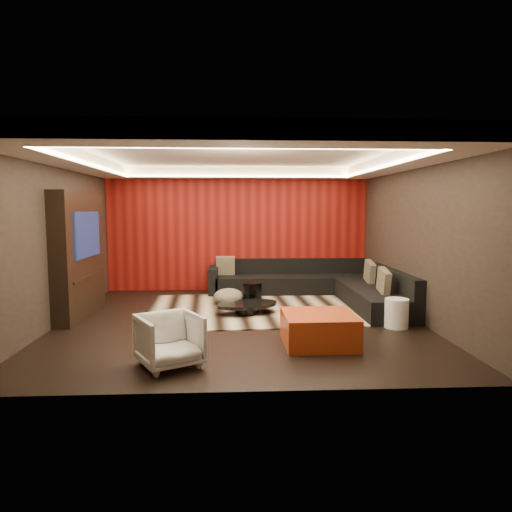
{
  "coord_description": "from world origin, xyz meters",
  "views": [
    {
      "loc": [
        -0.12,
        -7.59,
        1.91
      ],
      "look_at": [
        0.3,
        0.6,
        1.05
      ],
      "focal_mm": 32.0,
      "sensor_mm": 36.0,
      "label": 1
    }
  ],
  "objects": [
    {
      "name": "wall_left",
      "position": [
        -3.01,
        0.0,
        1.4
      ],
      "size": [
        0.02,
        6.0,
        2.8
      ],
      "primitive_type": "cube",
      "color": "black",
      "rests_on": "ground"
    },
    {
      "name": "ceiling",
      "position": [
        0.0,
        0.0,
        2.81
      ],
      "size": [
        6.0,
        6.0,
        0.02
      ],
      "primitive_type": "cube",
      "color": "silver",
      "rests_on": "ground"
    },
    {
      "name": "tv_shelf",
      "position": [
        -2.69,
        0.6,
        0.7
      ],
      "size": [
        0.04,
        1.6,
        0.04
      ],
      "primitive_type": "cube",
      "color": "black",
      "rests_on": "ground"
    },
    {
      "name": "orange_ottoman",
      "position": [
        1.08,
        -1.37,
        0.22
      ],
      "size": [
        1.0,
        1.0,
        0.44
      ],
      "primitive_type": "cube",
      "rotation": [
        0.0,
        0.0,
        0.01
      ],
      "color": "#AE2B16",
      "rests_on": "floor"
    },
    {
      "name": "tv_surround",
      "position": [
        -2.85,
        0.6,
        1.1
      ],
      "size": [
        0.3,
        2.0,
        2.2
      ],
      "primitive_type": "cube",
      "color": "black",
      "rests_on": "ground"
    },
    {
      "name": "coffee_table",
      "position": [
        0.13,
        0.49,
        0.12
      ],
      "size": [
        1.46,
        1.46,
        0.19
      ],
      "primitive_type": "cylinder",
      "rotation": [
        0.0,
        0.0,
        0.33
      ],
      "color": "black",
      "rests_on": "rug"
    },
    {
      "name": "cove_back",
      "position": [
        0.0,
        2.36,
        2.6
      ],
      "size": [
        4.8,
        0.08,
        0.04
      ],
      "primitive_type": "cube",
      "color": "#FFD899",
      "rests_on": "ground"
    },
    {
      "name": "throw_pillows",
      "position": [
        1.64,
        1.46,
        0.62
      ],
      "size": [
        3.21,
        2.72,
        0.5
      ],
      "color": "beige",
      "rests_on": "sectional_sofa"
    },
    {
      "name": "rug",
      "position": [
        0.25,
        0.9,
        0.01
      ],
      "size": [
        4.15,
        3.21,
        0.02
      ],
      "primitive_type": "cube",
      "rotation": [
        0.0,
        0.0,
        0.05
      ],
      "color": "#C6B391",
      "rests_on": "floor"
    },
    {
      "name": "wall_right",
      "position": [
        3.01,
        0.0,
        1.4
      ],
      "size": [
        0.02,
        6.0,
        2.8
      ],
      "primitive_type": "cube",
      "color": "black",
      "rests_on": "ground"
    },
    {
      "name": "wall_back",
      "position": [
        0.0,
        3.01,
        1.4
      ],
      "size": [
        6.0,
        0.02,
        2.8
      ],
      "primitive_type": "cube",
      "color": "black",
      "rests_on": "ground"
    },
    {
      "name": "cove_front",
      "position": [
        0.0,
        -2.36,
        2.6
      ],
      "size": [
        4.8,
        0.08,
        0.04
      ],
      "primitive_type": "cube",
      "color": "#FFD899",
      "rests_on": "ground"
    },
    {
      "name": "cove_left",
      "position": [
        -2.36,
        0.0,
        2.6
      ],
      "size": [
        0.08,
        4.8,
        0.04
      ],
      "primitive_type": "cube",
      "color": "#FFD899",
      "rests_on": "ground"
    },
    {
      "name": "floor",
      "position": [
        0.0,
        0.0,
        -0.01
      ],
      "size": [
        6.0,
        6.0,
        0.02
      ],
      "primitive_type": "cube",
      "color": "black",
      "rests_on": "ground"
    },
    {
      "name": "white_side_table",
      "position": [
        2.5,
        -0.55,
        0.24
      ],
      "size": [
        0.48,
        0.48,
        0.47
      ],
      "primitive_type": "cylinder",
      "rotation": [
        0.0,
        0.0,
        0.34
      ],
      "color": "white",
      "rests_on": "floor"
    },
    {
      "name": "soffit_left",
      "position": [
        -2.7,
        0.0,
        2.69
      ],
      "size": [
        0.6,
        4.8,
        0.22
      ],
      "primitive_type": "cube",
      "color": "silver",
      "rests_on": "ground"
    },
    {
      "name": "sectional_sofa",
      "position": [
        1.73,
        1.86,
        0.26
      ],
      "size": [
        3.65,
        3.5,
        0.75
      ],
      "color": "black",
      "rests_on": "floor"
    },
    {
      "name": "red_feature_wall",
      "position": [
        0.0,
        2.97,
        1.4
      ],
      "size": [
        5.98,
        0.05,
        2.78
      ],
      "primitive_type": "cube",
      "color": "#6B0C0A",
      "rests_on": "ground"
    },
    {
      "name": "soffit_right",
      "position": [
        2.7,
        0.0,
        2.69
      ],
      "size": [
        0.6,
        4.8,
        0.22
      ],
      "primitive_type": "cube",
      "color": "silver",
      "rests_on": "ground"
    },
    {
      "name": "drum_stool",
      "position": [
        0.26,
        1.21,
        0.24
      ],
      "size": [
        0.48,
        0.48,
        0.44
      ],
      "primitive_type": "cylinder",
      "rotation": [
        0.0,
        0.0,
        -0.36
      ],
      "color": "black",
      "rests_on": "rug"
    },
    {
      "name": "striped_pouf",
      "position": [
        -0.21,
        1.25,
        0.18
      ],
      "size": [
        0.78,
        0.78,
        0.32
      ],
      "primitive_type": "ellipsoid",
      "rotation": [
        0.0,
        0.0,
        -0.42
      ],
      "color": "#C1B996",
      "rests_on": "rug"
    },
    {
      "name": "soffit_front",
      "position": [
        0.0,
        -2.7,
        2.69
      ],
      "size": [
        6.0,
        0.6,
        0.22
      ],
      "primitive_type": "cube",
      "color": "silver",
      "rests_on": "ground"
    },
    {
      "name": "armchair",
      "position": [
        -0.89,
        -2.18,
        0.32
      ],
      "size": [
        0.94,
        0.95,
        0.64
      ],
      "primitive_type": "imported",
      "rotation": [
        0.0,
        0.0,
        0.51
      ],
      "color": "silver",
      "rests_on": "floor"
    },
    {
      "name": "soffit_back",
      "position": [
        0.0,
        2.7,
        2.69
      ],
      "size": [
        6.0,
        0.6,
        0.22
      ],
      "primitive_type": "cube",
      "color": "silver",
      "rests_on": "ground"
    },
    {
      "name": "cove_right",
      "position": [
        2.36,
        0.0,
        2.6
      ],
      "size": [
        0.08,
        4.8,
        0.04
      ],
      "primitive_type": "cube",
      "color": "#FFD899",
      "rests_on": "ground"
    },
    {
      "name": "tv_screen",
      "position": [
        -2.69,
        0.6,
        1.45
      ],
      "size": [
        0.04,
        1.3,
        0.8
      ],
      "primitive_type": "cube",
      "color": "black",
      "rests_on": "ground"
    }
  ]
}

